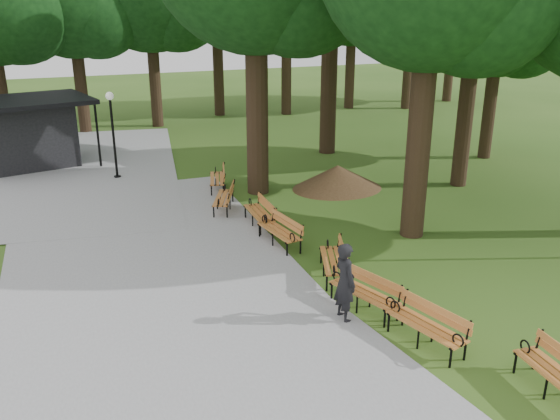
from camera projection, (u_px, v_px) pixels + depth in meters
name	position (u px, v px, depth m)	size (l,w,h in m)	color
ground	(332.00, 293.00, 14.19)	(100.00, 100.00, 0.00)	#2F5317
path	(145.00, 270.00, 15.34)	(12.00, 38.00, 0.06)	gray
person	(345.00, 282.00, 12.72)	(0.67, 0.44, 1.84)	black
kiosk	(26.00, 132.00, 24.96)	(4.69, 4.08, 2.94)	black
lamp_post	(112.00, 118.00, 22.77)	(0.32, 0.32, 3.48)	black
dirt_mound	(337.00, 177.00, 22.13)	(2.94, 2.94, 0.92)	#47301C
bench_0	(558.00, 376.00, 10.30)	(1.90, 0.64, 0.88)	#C36E2D
bench_1	(426.00, 326.00, 11.89)	(1.90, 0.64, 0.88)	#C36E2D
bench_2	(364.00, 293.00, 13.27)	(1.90, 0.64, 0.88)	#C36E2D
bench_3	(333.00, 261.00, 14.94)	(1.90, 0.64, 0.88)	#C36E2D
bench_4	(279.00, 231.00, 16.86)	(1.90, 0.64, 0.88)	#C36E2D
bench_5	(259.00, 213.00, 18.33)	(1.90, 0.64, 0.88)	#C36E2D
bench_6	(223.00, 198.00, 19.77)	(1.90, 0.64, 0.88)	#C36E2D
bench_7	(217.00, 179.00, 21.98)	(1.90, 0.64, 0.88)	#C36E2D
lawn_tree_5	(501.00, 14.00, 24.72)	(5.34, 5.34, 8.98)	black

